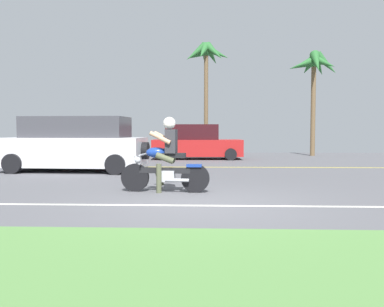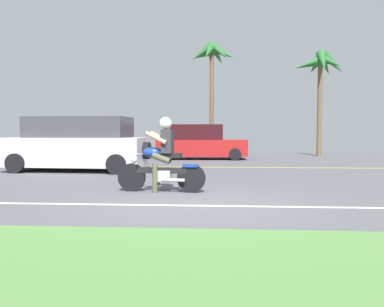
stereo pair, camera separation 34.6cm
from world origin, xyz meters
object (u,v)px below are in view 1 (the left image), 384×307
(suv_nearby, at_px, (76,145))
(palm_tree_1, at_px, (206,59))
(motorcyclist_distant, at_px, (51,150))
(motorcyclist, at_px, (166,160))
(palm_tree_0, at_px, (314,68))
(parked_car_1, at_px, (196,143))
(parked_car_0, at_px, (76,143))

(suv_nearby, distance_m, palm_tree_1, 11.39)
(motorcyclist_distant, bearing_deg, palm_tree_1, 47.05)
(motorcyclist, bearing_deg, palm_tree_0, 63.58)
(motorcyclist, distance_m, parked_car_1, 10.61)
(motorcyclist_distant, bearing_deg, parked_car_0, 91.84)
(suv_nearby, height_order, motorcyclist_distant, suv_nearby)
(parked_car_0, bearing_deg, palm_tree_1, 27.31)
(parked_car_1, bearing_deg, suv_nearby, -122.79)
(palm_tree_0, relative_size, motorcyclist_distant, 4.21)
(suv_nearby, bearing_deg, palm_tree_1, 65.25)
(motorcyclist, relative_size, motorcyclist_distant, 1.48)
(parked_car_1, xyz_separation_m, motorcyclist_distant, (-5.83, -3.32, -0.21))
(motorcyclist_distant, bearing_deg, parked_car_1, 29.70)
(parked_car_0, xyz_separation_m, motorcyclist_distant, (0.11, -3.47, -0.18))
(palm_tree_0, bearing_deg, palm_tree_1, 174.29)
(motorcyclist, xyz_separation_m, motorcyclist_distant, (-5.49, 7.28, -0.14))
(parked_car_0, distance_m, palm_tree_1, 8.61)
(motorcyclist, height_order, motorcyclist_distant, motorcyclist)
(motorcyclist, xyz_separation_m, parked_car_1, (0.33, 10.60, 0.07))
(suv_nearby, relative_size, parked_car_0, 1.08)
(parked_car_0, xyz_separation_m, palm_tree_1, (6.43, 3.32, 4.66))
(palm_tree_0, xyz_separation_m, palm_tree_1, (-5.87, 0.59, 0.66))
(palm_tree_0, distance_m, palm_tree_1, 5.93)
(palm_tree_0, height_order, motorcyclist_distant, palm_tree_0)
(palm_tree_1, bearing_deg, parked_car_1, -98.11)
(palm_tree_0, bearing_deg, suv_nearby, -139.00)
(parked_car_1, distance_m, palm_tree_1, 5.81)
(motorcyclist, xyz_separation_m, palm_tree_0, (6.70, 13.48, 4.05))
(parked_car_0, height_order, motorcyclist_distant, parked_car_0)
(palm_tree_1, xyz_separation_m, motorcyclist_distant, (-6.32, -6.79, -4.84))
(motorcyclist_distant, bearing_deg, suv_nearby, -54.32)
(suv_nearby, xyz_separation_m, palm_tree_0, (10.25, 8.91, 3.86))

